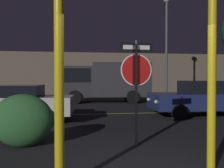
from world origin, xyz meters
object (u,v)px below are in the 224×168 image
at_px(yellow_pole_left, 59,72).
at_px(delivery_truck, 102,80).
at_px(street_lamp, 167,34).
at_px(passing_car_3, 200,98).
at_px(passing_car_2, 14,103).
at_px(yellow_pole_right, 212,82).
at_px(hedge_bush_2, 23,120).
at_px(stop_sign, 136,72).

relative_size(yellow_pole_left, delivery_truck, 0.55).
xyz_separation_m(delivery_truck, street_lamp, (4.33, -0.36, 3.07)).
bearing_deg(passing_car_3, passing_car_2, 95.69).
bearing_deg(yellow_pole_right, delivery_truck, 92.59).
height_order(yellow_pole_right, hedge_bush_2, yellow_pole_right).
height_order(yellow_pole_right, delivery_truck, yellow_pole_right).
bearing_deg(yellow_pole_right, passing_car_3, 63.58).
bearing_deg(yellow_pole_left, hedge_bush_2, 112.42).
bearing_deg(street_lamp, stop_sign, -114.25).
bearing_deg(hedge_bush_2, yellow_pole_right, -30.05).
distance_m(yellow_pole_left, delivery_truck, 12.96).
xyz_separation_m(hedge_bush_2, passing_car_2, (-0.98, 3.45, 0.08)).
relative_size(hedge_bush_2, passing_car_2, 0.32).
bearing_deg(yellow_pole_left, yellow_pole_right, 7.82).
bearing_deg(street_lamp, passing_car_3, -97.37).
bearing_deg(street_lamp, passing_car_2, -141.41).
bearing_deg(delivery_truck, passing_car_3, -146.95).
xyz_separation_m(stop_sign, street_lamp, (4.66, 10.34, 2.81)).
relative_size(yellow_pole_right, passing_car_3, 0.71).
height_order(stop_sign, passing_car_3, stop_sign).
height_order(yellow_pole_right, passing_car_2, yellow_pole_right).
distance_m(passing_car_2, street_lamp, 11.26).
relative_size(passing_car_3, delivery_truck, 0.69).
relative_size(yellow_pole_left, street_lamp, 0.48).
bearing_deg(hedge_bush_2, yellow_pole_left, -67.58).
bearing_deg(passing_car_2, passing_car_3, -81.64).
bearing_deg(passing_car_2, yellow_pole_left, -156.87).
xyz_separation_m(passing_car_2, passing_car_3, (7.48, 0.50, 0.05)).
distance_m(yellow_pole_right, delivery_truck, 12.47).
relative_size(stop_sign, hedge_bush_2, 1.77).
bearing_deg(delivery_truck, passing_car_2, 154.83).
distance_m(yellow_pole_left, yellow_pole_right, 2.57).
bearing_deg(street_lamp, yellow_pole_left, -116.89).
relative_size(yellow_pole_right, street_lamp, 0.43).
distance_m(yellow_pole_left, street_lamp, 14.24).
bearing_deg(hedge_bush_2, passing_car_2, 105.84).
xyz_separation_m(stop_sign, yellow_pole_left, (-1.65, -2.11, -0.05)).
height_order(yellow_pole_left, passing_car_2, yellow_pole_left).
xyz_separation_m(hedge_bush_2, delivery_truck, (2.97, 10.41, 0.86)).
bearing_deg(yellow_pole_right, street_lamp, 72.70).
distance_m(passing_car_3, street_lamp, 7.23).
bearing_deg(yellow_pole_left, passing_car_3, 48.96).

